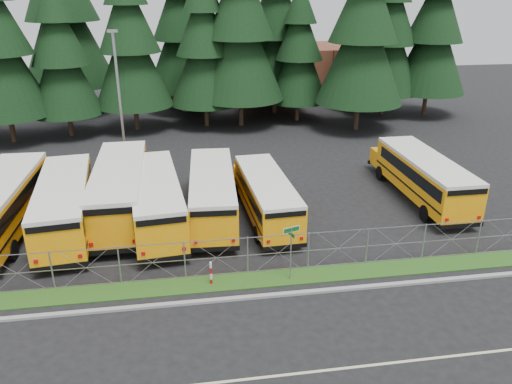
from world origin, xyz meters
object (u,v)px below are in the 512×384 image
bus_3 (156,200)px  bus_5 (265,197)px  bus_0 (4,205)px  bus_4 (212,194)px  bus_east (421,178)px  street_sign (291,242)px  striped_bollard (211,273)px  light_standard (119,97)px  bus_1 (66,205)px  bus_2 (121,191)px

bus_3 → bus_5: size_ratio=1.12×
bus_0 → bus_4: bus_0 is taller
bus_east → street_sign: 13.32m
bus_4 → striped_bollard: 7.55m
bus_0 → bus_east: bus_0 is taller
bus_4 → light_standard: bearing=125.2°
bus_4 → light_standard: 11.78m
bus_0 → striped_bollard: 13.28m
bus_5 → bus_1: bearing=176.4°
bus_5 → bus_0: bearing=175.3°
bus_5 → street_sign: size_ratio=3.64×
bus_east → light_standard: light_standard is taller
bus_3 → bus_4: 3.36m
bus_5 → bus_east: bearing=4.1°
bus_2 → bus_4: bearing=-11.0°
bus_1 → bus_5: bearing=-7.2°
bus_4 → bus_3: bearing=-167.7°
bus_0 → bus_1: 3.38m
bus_2 → bus_3: size_ratio=1.08×
bus_0 → light_standard: bearing=59.7°
bus_5 → striped_bollard: size_ratio=8.53×
striped_bollard → bus_east: bearing=29.7°
bus_east → striped_bollard: size_ratio=9.39×
bus_0 → bus_5: (14.77, -0.50, -0.23)m
bus_0 → bus_3: size_ratio=1.05×
bus_2 → bus_5: bus_2 is taller
bus_east → bus_1: bearing=-177.5°
striped_bollard → bus_2: bearing=119.4°
bus_3 → striped_bollard: bearing=-74.5°
bus_0 → bus_east: 25.23m
bus_4 → street_sign: size_ratio=3.96×
striped_bollard → bus_1: bearing=137.7°
bus_1 → bus_3: bus_1 is taller
bus_east → light_standard: size_ratio=1.11×
bus_3 → street_sign: bus_3 is taller
bus_5 → bus_2: bearing=166.4°
striped_bollard → light_standard: light_standard is taller
bus_2 → bus_3: bearing=-36.8°
bus_east → bus_2: bearing=178.5°
street_sign → bus_east: bearing=38.4°
bus_0 → bus_5: 14.78m
bus_2 → bus_4: size_ratio=1.11×
bus_2 → street_sign: 12.11m
bus_3 → bus_east: (16.86, 1.15, -0.03)m
bus_1 → bus_east: bus_1 is taller
street_sign → light_standard: light_standard is taller
bus_east → light_standard: 21.68m
bus_1 → street_sign: (11.42, -7.16, 0.52)m
bus_east → street_sign: size_ratio=4.01×
bus_3 → bus_5: (6.41, -0.12, -0.16)m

